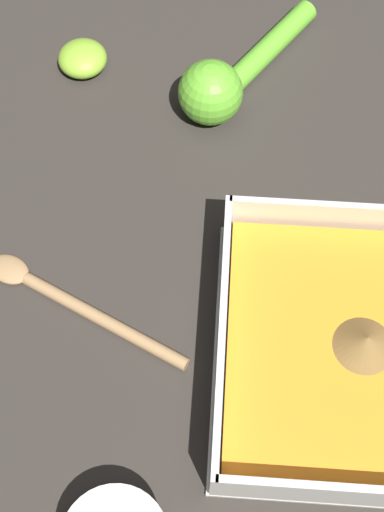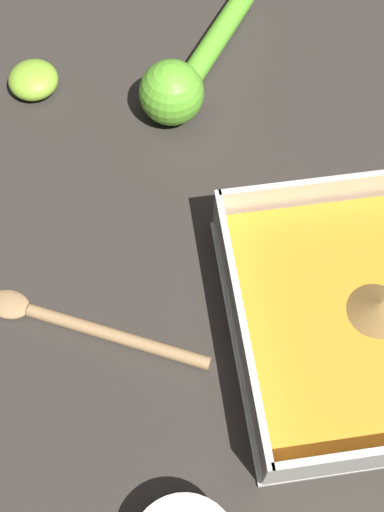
{
  "view_description": "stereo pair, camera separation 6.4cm",
  "coord_description": "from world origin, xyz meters",
  "px_view_note": "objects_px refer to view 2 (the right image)",
  "views": [
    {
      "loc": [
        0.23,
        -0.13,
        0.59
      ],
      "look_at": [
        -0.07,
        -0.15,
        0.03
      ],
      "focal_mm": 50.0,
      "sensor_mm": 36.0,
      "label": 1
    },
    {
      "loc": [
        0.23,
        -0.19,
        0.59
      ],
      "look_at": [
        -0.07,
        -0.15,
        0.03
      ],
      "focal_mm": 50.0,
      "sensor_mm": 36.0,
      "label": 2
    }
  ],
  "objects_px": {
    "lemon_half": "(33,80)",
    "wooden_spoon": "(83,326)",
    "square_dish": "(376,317)",
    "lemon_squeezer": "(183,79)"
  },
  "relations": [
    {
      "from": "square_dish",
      "to": "lemon_squeezer",
      "type": "bearing_deg",
      "value": -155.33
    },
    {
      "from": "lemon_squeezer",
      "to": "wooden_spoon",
      "type": "xyz_separation_m",
      "value": [
        0.25,
        -0.12,
        -0.02
      ]
    },
    {
      "from": "square_dish",
      "to": "lemon_half",
      "type": "xyz_separation_m",
      "value": [
        -0.32,
        -0.29,
        -0.0
      ]
    },
    {
      "from": "lemon_half",
      "to": "wooden_spoon",
      "type": "distance_m",
      "value": 0.29
    },
    {
      "from": "lemon_squeezer",
      "to": "wooden_spoon",
      "type": "height_order",
      "value": "lemon_squeezer"
    },
    {
      "from": "lemon_half",
      "to": "wooden_spoon",
      "type": "relative_size",
      "value": 0.27
    },
    {
      "from": "square_dish",
      "to": "lemon_squeezer",
      "type": "height_order",
      "value": "lemon_squeezer"
    },
    {
      "from": "square_dish",
      "to": "lemon_squeezer",
      "type": "distance_m",
      "value": 0.31
    },
    {
      "from": "lemon_squeezer",
      "to": "wooden_spoon",
      "type": "relative_size",
      "value": 0.95
    },
    {
      "from": "square_dish",
      "to": "wooden_spoon",
      "type": "xyz_separation_m",
      "value": [
        -0.03,
        -0.25,
        -0.01
      ]
    }
  ]
}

